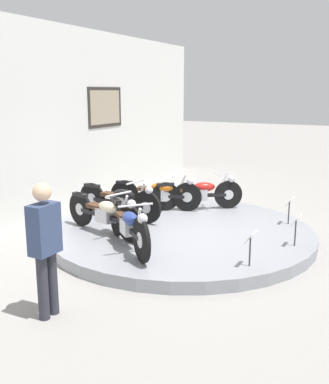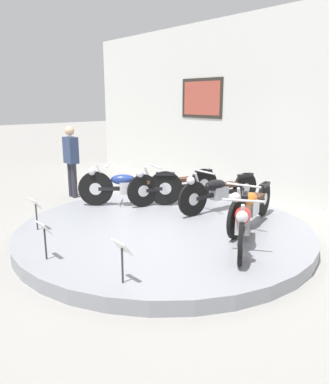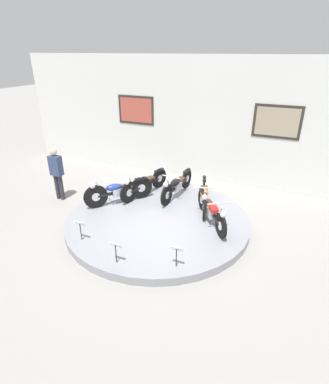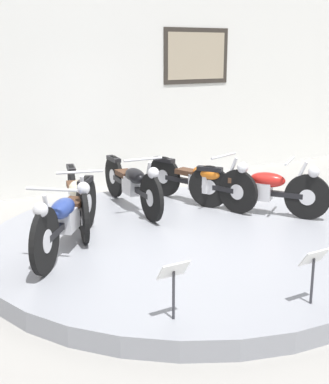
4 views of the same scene
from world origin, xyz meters
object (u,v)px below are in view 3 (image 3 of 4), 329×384
Objects in this scene: motorcycle_orange at (204,195)px; info_placard_front_left at (80,226)px; visitor_standing at (57,171)px; motorcycle_blue at (118,190)px; motorcycle_cream at (144,183)px; motorcycle_black at (177,185)px; info_placard_front_right at (176,252)px; info_placard_front_centre at (115,248)px; motorcycle_red at (212,210)px.

info_placard_front_left is at bearing -128.31° from motorcycle_orange.
visitor_standing is (-2.20, 1.78, 0.36)m from info_placard_front_left.
motorcycle_cream is (0.43, 0.76, -0.02)m from motorcycle_blue.
motorcycle_black is 3.23m from info_placard_front_right.
info_placard_front_centre is (-0.94, -3.07, -0.00)m from motorcycle_orange.
motorcycle_red is (0.43, -0.77, -0.00)m from motorcycle_orange.
motorcycle_orange is (1.88, -0.00, -0.01)m from motorcycle_cream.
motorcycle_black is 3.23m from info_placard_front_left.
motorcycle_black is 3.86× the size of info_placard_front_right.
info_placard_front_right is 0.31× the size of visitor_standing.
info_placard_front_left is (0.19, -1.93, -0.03)m from motorcycle_blue.
motorcycle_orange is 1.15× the size of visitor_standing.
info_placard_front_centre is (0.00, -3.39, -0.01)m from motorcycle_black.
visitor_standing is (-4.76, -0.15, 0.36)m from motorcycle_red.
motorcycle_red is at bearing 59.21° from info_placard_front_centre.
info_placard_front_centre is at bearing -89.94° from motorcycle_black.
info_placard_front_centre and info_placard_front_right have the same top height.
motorcycle_red is 3.20m from info_placard_front_left.
visitor_standing is (-2.45, -0.91, 0.34)m from motorcycle_cream.
visitor_standing is at bearing 141.04° from info_placard_front_left.
visitor_standing reaches higher than motorcycle_cream.
info_placard_front_right is (-0.19, -1.93, -0.00)m from motorcycle_red.
motorcycle_orange is 3.68× the size of info_placard_front_right.
info_placard_front_left is 1.24m from info_placard_front_centre.
info_placard_front_left is at bearing -95.20° from motorcycle_cream.
visitor_standing is at bearing -168.11° from motorcycle_orange.
motorcycle_red is 3.16× the size of info_placard_front_left.
motorcycle_cream reaches higher than motorcycle_red.
motorcycle_blue is 2.69m from info_placard_front_centre.
motorcycle_blue is 0.97× the size of visitor_standing.
motorcycle_cream is 2.63m from visitor_standing.
visitor_standing is at bearing -160.08° from motorcycle_black.
motorcycle_red is 3.16× the size of info_placard_front_right.
motorcycle_blue reaches higher than info_placard_front_left.
motorcycle_cream is 1.03× the size of motorcycle_orange.
motorcycle_black is at bearing 18.48° from motorcycle_cream.
info_placard_front_left is 0.31× the size of visitor_standing.
motorcycle_blue is 3.10× the size of info_placard_front_right.
motorcycle_black is 3.86× the size of info_placard_front_left.
visitor_standing reaches higher than motorcycle_black.
motorcycle_red is 2.68m from info_placard_front_centre.
info_placard_front_right is (2.12, -2.69, -0.02)m from motorcycle_cream.
motorcycle_black is 1.75m from motorcycle_red.
motorcycle_orange reaches higher than motorcycle_red.
motorcycle_orange is at bearing -18.41° from motorcycle_black.
info_placard_front_left and info_placard_front_centre have the same top height.
motorcycle_orange is at bearing 119.43° from motorcycle_red.
motorcycle_red is 1.94m from info_placard_front_right.
motorcycle_cream is 1.88m from motorcycle_orange.
motorcycle_blue is 0.82× the size of motorcycle_cream.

